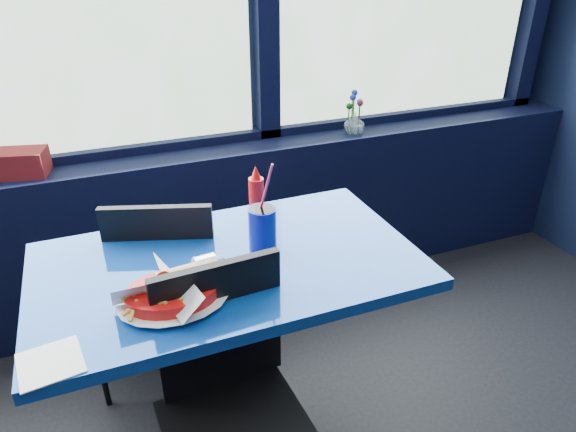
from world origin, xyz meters
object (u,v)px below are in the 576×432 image
at_px(flower_vase, 354,121).
at_px(soda_cup, 263,228).
at_px(chair_near_front, 231,393).
at_px(chair_near_back, 152,284).
at_px(ketchup_bottle, 256,195).
at_px(food_basket, 175,291).
at_px(near_table, 231,306).

bearing_deg(flower_vase, soda_cup, -133.90).
bearing_deg(chair_near_front, soda_cup, 52.91).
relative_size(chair_near_back, soda_cup, 2.83).
distance_m(chair_near_front, soda_cup, 0.51).
distance_m(chair_near_front, flower_vase, 1.53).
distance_m(chair_near_front, ketchup_bottle, 0.69).
relative_size(chair_near_front, food_basket, 2.63).
bearing_deg(flower_vase, chair_near_front, -131.18).
bearing_deg(chair_near_back, ketchup_bottle, -174.23).
bearing_deg(chair_near_front, ketchup_bottle, 59.94).
bearing_deg(near_table, chair_near_front, -107.02).
height_order(chair_near_back, flower_vase, flower_vase).
bearing_deg(ketchup_bottle, soda_cup, -103.57).
height_order(chair_near_front, flower_vase, flower_vase).
bearing_deg(chair_near_back, flower_vase, -137.59).
bearing_deg(chair_near_back, soda_cup, 157.70).
bearing_deg(food_basket, soda_cup, 47.81).
bearing_deg(soda_cup, chair_near_back, 139.30).
bearing_deg(near_table, food_basket, -142.54).
xyz_separation_m(near_table, ketchup_bottle, (0.18, 0.24, 0.27)).
xyz_separation_m(flower_vase, ketchup_bottle, (-0.71, -0.58, -0.03)).
distance_m(near_table, soda_cup, 0.29).
distance_m(near_table, flower_vase, 1.24).
bearing_deg(food_basket, flower_vase, 60.50).
distance_m(near_table, ketchup_bottle, 0.40).
distance_m(food_basket, soda_cup, 0.37).
distance_m(chair_near_back, ketchup_bottle, 0.53).
distance_m(ketchup_bottle, soda_cup, 0.21).
distance_m(chair_near_front, chair_near_back, 0.64).
height_order(ketchup_bottle, soda_cup, soda_cup).
bearing_deg(ketchup_bottle, chair_near_back, 167.37).
height_order(chair_near_front, ketchup_bottle, ketchup_bottle).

